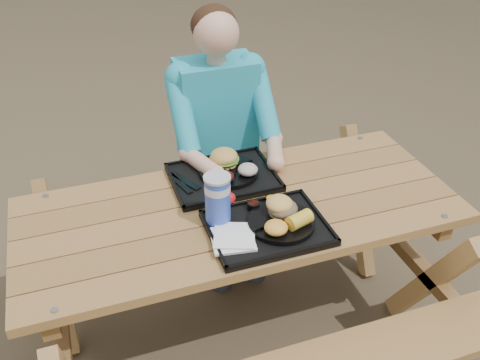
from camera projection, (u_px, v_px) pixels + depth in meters
name	position (u px, v px, depth m)	size (l,w,h in m)	color
ground	(240.00, 329.00, 2.61)	(60.00, 60.00, 0.00)	#999999
picnic_table	(240.00, 273.00, 2.40)	(1.80, 1.49, 0.75)	#999999
tray_near	(267.00, 229.00, 2.05)	(0.45, 0.35, 0.02)	black
tray_far	(223.00, 178.00, 2.35)	(0.45, 0.35, 0.02)	black
plate_near	(281.00, 222.00, 2.05)	(0.26, 0.26, 0.02)	black
plate_far	(229.00, 172.00, 2.35)	(0.26, 0.26, 0.02)	black
napkin_stack	(233.00, 239.00, 1.98)	(0.16, 0.16, 0.02)	white
soda_cup	(218.00, 200.00, 2.02)	(0.10, 0.10, 0.20)	blue
condiment_bbq	(253.00, 206.00, 2.13)	(0.05, 0.05, 0.03)	black
condiment_mustard	(271.00, 201.00, 2.16)	(0.05, 0.05, 0.03)	gold
sandwich	(283.00, 201.00, 2.05)	(0.11, 0.11, 0.11)	#EFB554
mac_cheese	(276.00, 228.00, 1.98)	(0.09, 0.09, 0.04)	#FFBA43
corn_cob	(300.00, 220.00, 2.00)	(0.10, 0.10, 0.06)	yellow
cutlery_far	(185.00, 181.00, 2.30)	(0.03, 0.18, 0.01)	black
burger	(224.00, 153.00, 2.35)	(0.12, 0.12, 0.11)	gold
baked_beans	(225.00, 177.00, 2.27)	(0.08, 0.08, 0.04)	#440E0D
potato_salad	(248.00, 170.00, 2.30)	(0.09, 0.09, 0.05)	beige
diner	(219.00, 152.00, 2.76)	(0.48, 0.84, 1.28)	#159985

